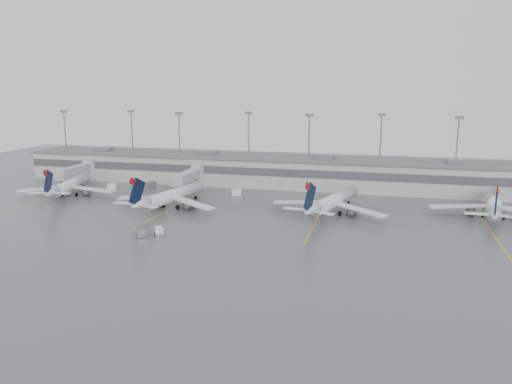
% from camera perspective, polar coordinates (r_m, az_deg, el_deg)
% --- Properties ---
extents(ground, '(260.00, 260.00, 0.00)m').
position_cam_1_polar(ground, '(92.59, -5.74, -5.95)').
color(ground, '#515053').
rests_on(ground, ground).
extents(terminal, '(152.00, 17.00, 9.45)m').
position_cam_1_polar(terminal, '(145.92, 1.98, 2.47)').
color(terminal, '#A4A49F').
rests_on(terminal, ground).
extents(light_masts, '(142.40, 8.00, 20.60)m').
position_cam_1_polar(light_masts, '(150.42, 2.48, 5.78)').
color(light_masts, gray).
rests_on(light_masts, ground).
extents(jet_bridge_left, '(4.00, 17.20, 7.00)m').
position_cam_1_polar(jet_bridge_left, '(156.43, -19.34, 2.33)').
color(jet_bridge_left, '#A5A7AA').
rests_on(jet_bridge_left, ground).
extents(jet_bridge_right, '(4.00, 17.20, 7.00)m').
position_cam_1_polar(jet_bridge_right, '(140.28, -7.31, 1.86)').
color(jet_bridge_right, '#A5A7AA').
rests_on(jet_bridge_right, ground).
extents(stand_markings, '(105.25, 40.00, 0.01)m').
position_cam_1_polar(stand_markings, '(114.52, -1.66, -2.36)').
color(stand_markings, '#EDB50D').
rests_on(stand_markings, ground).
extents(jet_far_left, '(25.01, 28.33, 9.27)m').
position_cam_1_polar(jet_far_left, '(139.92, -20.58, 0.74)').
color(jet_far_left, silver).
rests_on(jet_far_left, ground).
extents(jet_mid_left, '(26.11, 29.57, 9.69)m').
position_cam_1_polar(jet_mid_left, '(119.63, -9.65, -0.42)').
color(jet_mid_left, silver).
rests_on(jet_mid_left, ground).
extents(jet_mid_right, '(25.78, 29.33, 9.75)m').
position_cam_1_polar(jet_mid_right, '(113.67, 8.73, -1.03)').
color(jet_mid_right, silver).
rests_on(jet_mid_right, ground).
extents(jet_far_right, '(26.66, 30.15, 9.84)m').
position_cam_1_polar(jet_far_right, '(121.13, 25.58, -1.27)').
color(jet_far_right, silver).
rests_on(jet_far_right, ground).
extents(baggage_tug, '(2.80, 3.17, 1.74)m').
position_cam_1_polar(baggage_tug, '(98.67, -11.03, -4.57)').
color(baggage_tug, white).
rests_on(baggage_tug, ground).
extents(baggage_cart, '(2.57, 2.96, 1.65)m').
position_cam_1_polar(baggage_cart, '(98.98, -13.01, -4.49)').
color(baggage_cart, slate).
rests_on(baggage_cart, ground).
extents(gse_uld_a, '(2.75, 2.27, 1.67)m').
position_cam_1_polar(gse_uld_a, '(145.37, -16.13, 0.62)').
color(gse_uld_a, white).
rests_on(gse_uld_a, ground).
extents(gse_uld_b, '(2.75, 2.14, 1.73)m').
position_cam_1_polar(gse_uld_b, '(132.24, -2.24, -0.00)').
color(gse_uld_b, white).
rests_on(gse_uld_b, ground).
extents(gse_uld_c, '(2.90, 2.43, 1.75)m').
position_cam_1_polar(gse_uld_c, '(127.14, 9.19, -0.64)').
color(gse_uld_c, white).
rests_on(gse_uld_c, ground).
extents(gse_loader, '(3.04, 3.68, 1.98)m').
position_cam_1_polar(gse_loader, '(143.56, -12.01, 0.76)').
color(gse_loader, slate).
rests_on(gse_loader, ground).
extents(cone_a, '(0.46, 0.46, 0.73)m').
position_cam_1_polar(cone_a, '(145.33, -16.71, 0.39)').
color(cone_a, orange).
rests_on(cone_a, ground).
extents(cone_b, '(0.42, 0.42, 0.67)m').
position_cam_1_polar(cone_b, '(131.38, -5.81, -0.37)').
color(cone_b, orange).
rests_on(cone_b, ground).
extents(cone_c, '(0.45, 0.45, 0.72)m').
position_cam_1_polar(cone_c, '(118.93, 5.86, -1.69)').
color(cone_c, orange).
rests_on(cone_c, ground).
extents(cone_d, '(0.40, 0.40, 0.63)m').
position_cam_1_polar(cone_d, '(127.81, 25.91, -1.92)').
color(cone_d, orange).
rests_on(cone_d, ground).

